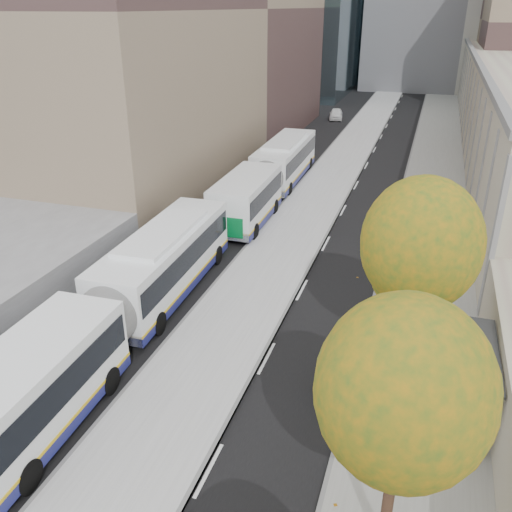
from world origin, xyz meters
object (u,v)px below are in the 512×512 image
at_px(bus_far, 270,174).
at_px(cyclist, 328,376).
at_px(bus_near, 122,302).
at_px(bus_shelter, 473,362).
at_px(distant_car, 336,114).

bearing_deg(bus_far, cyclist, -69.10).
bearing_deg(bus_near, cyclist, -8.70).
xyz_separation_m(bus_shelter, cyclist, (-4.62, -0.43, -1.33)).
bearing_deg(bus_shelter, cyclist, -174.69).
xyz_separation_m(bus_far, cyclist, (8.29, -20.70, -0.84)).
xyz_separation_m(bus_shelter, bus_far, (-12.91, 20.27, -0.49)).
bearing_deg(distant_car, bus_far, -96.89).
relative_size(cyclist, distant_car, 0.61).
xyz_separation_m(bus_near, cyclist, (8.82, -1.09, -0.83)).
distance_m(bus_shelter, distant_car, 53.11).
relative_size(bus_shelter, bus_far, 0.24).
xyz_separation_m(bus_shelter, distant_car, (-13.73, 51.29, -1.54)).
relative_size(bus_shelter, distant_car, 1.16).
xyz_separation_m(cyclist, distant_car, (-9.11, 51.72, -0.21)).
relative_size(bus_far, cyclist, 8.10).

